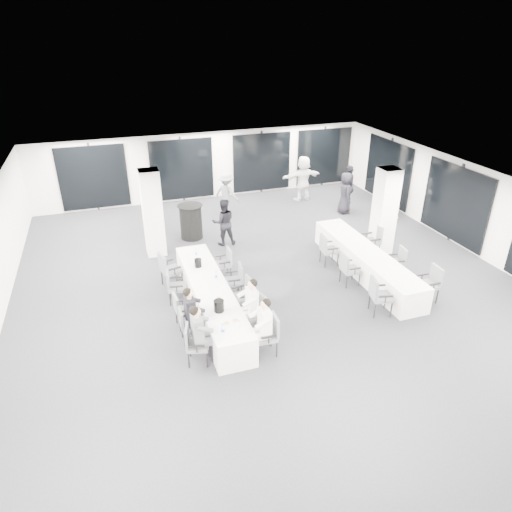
# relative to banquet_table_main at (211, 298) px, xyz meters

# --- Properties ---
(room) EXTENTS (14.04, 16.04, 2.84)m
(room) POSITION_rel_banquet_table_main_xyz_m (2.79, 1.80, 1.01)
(room) COLOR #27272C
(room) RESTS_ON ground
(column_left) EXTENTS (0.60, 0.60, 2.80)m
(column_left) POSITION_rel_banquet_table_main_xyz_m (-0.89, 3.88, 1.02)
(column_left) COLOR white
(column_left) RESTS_ON floor
(column_right) EXTENTS (0.60, 0.60, 2.80)m
(column_right) POSITION_rel_banquet_table_main_xyz_m (6.11, 1.68, 1.02)
(column_right) COLOR white
(column_right) RESTS_ON floor
(banquet_table_main) EXTENTS (0.90, 5.00, 0.75)m
(banquet_table_main) POSITION_rel_banquet_table_main_xyz_m (0.00, 0.00, 0.00)
(banquet_table_main) COLOR white
(banquet_table_main) RESTS_ON floor
(banquet_table_side) EXTENTS (0.90, 5.00, 0.75)m
(banquet_table_side) POSITION_rel_banquet_table_main_xyz_m (4.85, 0.52, 0.00)
(banquet_table_side) COLOR white
(banquet_table_side) RESTS_ON floor
(cocktail_table) EXTENTS (0.87, 0.87, 1.20)m
(cocktail_table) POSITION_rel_banquet_table_main_xyz_m (0.45, 4.74, 0.23)
(cocktail_table) COLOR black
(cocktail_table) RESTS_ON floor
(chair_main_left_near) EXTENTS (0.58, 0.60, 0.94)m
(chair_main_left_near) POSITION_rel_banquet_table_main_xyz_m (-0.83, -1.86, 0.16)
(chair_main_left_near) COLOR #53565A
(chair_main_left_near) RESTS_ON floor
(chair_main_left_second) EXTENTS (0.46, 0.51, 0.89)m
(chair_main_left_second) POSITION_rel_banquet_table_main_xyz_m (-0.83, -1.09, 0.13)
(chair_main_left_second) COLOR #53565A
(chair_main_left_second) RESTS_ON floor
(chair_main_left_mid) EXTENTS (0.49, 0.54, 0.91)m
(chair_main_left_mid) POSITION_rel_banquet_table_main_xyz_m (-0.83, -0.45, 0.15)
(chair_main_left_mid) COLOR #53565A
(chair_main_left_mid) RESTS_ON floor
(chair_main_left_fourth) EXTENTS (0.54, 0.58, 0.94)m
(chair_main_left_fourth) POSITION_rel_banquet_table_main_xyz_m (-0.83, 0.74, 0.16)
(chair_main_left_fourth) COLOR #53565A
(chair_main_left_fourth) RESTS_ON floor
(chair_main_left_far) EXTENTS (0.63, 0.66, 1.04)m
(chair_main_left_far) POSITION_rel_banquet_table_main_xyz_m (-0.84, 1.60, 0.22)
(chair_main_left_far) COLOR #53565A
(chair_main_left_far) RESTS_ON floor
(chair_main_right_near) EXTENTS (0.51, 0.57, 0.97)m
(chair_main_right_near) POSITION_rel_banquet_table_main_xyz_m (0.83, -2.08, 0.18)
(chair_main_right_near) COLOR #53565A
(chair_main_right_near) RESTS_ON floor
(chair_main_right_second) EXTENTS (0.60, 0.63, 0.98)m
(chair_main_right_second) POSITION_rel_banquet_table_main_xyz_m (0.83, -1.16, 0.19)
(chair_main_right_second) COLOR #53565A
(chair_main_right_second) RESTS_ON floor
(chair_main_right_mid) EXTENTS (0.55, 0.59, 0.96)m
(chair_main_right_mid) POSITION_rel_banquet_table_main_xyz_m (0.83, -0.31, 0.17)
(chair_main_right_mid) COLOR #53565A
(chair_main_right_mid) RESTS_ON floor
(chair_main_right_fourth) EXTENTS (0.52, 0.57, 0.94)m
(chair_main_right_fourth) POSITION_rel_banquet_table_main_xyz_m (0.83, 0.53, 0.16)
(chair_main_right_fourth) COLOR #53565A
(chair_main_right_fourth) RESTS_ON floor
(chair_main_right_far) EXTENTS (0.46, 0.52, 0.91)m
(chair_main_right_far) POSITION_rel_banquet_table_main_xyz_m (0.83, 1.63, 0.14)
(chair_main_right_far) COLOR #53565A
(chair_main_right_far) RESTS_ON floor
(chair_side_left_near) EXTENTS (0.62, 0.65, 1.02)m
(chair_side_left_near) POSITION_rel_banquet_table_main_xyz_m (4.01, -1.47, 0.21)
(chair_side_left_near) COLOR #53565A
(chair_side_left_near) RESTS_ON floor
(chair_side_left_mid) EXTENTS (0.49, 0.55, 0.95)m
(chair_side_left_mid) POSITION_rel_banquet_table_main_xyz_m (4.02, 0.09, 0.17)
(chair_side_left_mid) COLOR #53565A
(chair_side_left_mid) RESTS_ON floor
(chair_side_left_far) EXTENTS (0.53, 0.58, 0.98)m
(chair_side_left_far) POSITION_rel_banquet_table_main_xyz_m (4.02, 1.40, 0.19)
(chair_side_left_far) COLOR #53565A
(chair_side_left_far) RESTS_ON floor
(chair_side_right_near) EXTENTS (0.53, 0.59, 1.00)m
(chair_side_right_near) POSITION_rel_banquet_table_main_xyz_m (5.69, -1.36, 0.20)
(chair_side_right_near) COLOR #53565A
(chair_side_right_near) RESTS_ON floor
(chair_side_right_mid) EXTENTS (0.50, 0.54, 0.89)m
(chair_side_right_mid) POSITION_rel_banquet_table_main_xyz_m (5.68, 0.10, 0.13)
(chair_side_right_mid) COLOR #53565A
(chair_side_right_mid) RESTS_ON floor
(chair_side_right_far) EXTENTS (0.53, 0.59, 1.03)m
(chair_side_right_far) POSITION_rel_banquet_table_main_xyz_m (5.69, 1.50, 0.21)
(chair_side_right_far) COLOR #53565A
(chair_side_right_far) RESTS_ON floor
(seated_guest_a) EXTENTS (0.50, 0.38, 1.44)m
(seated_guest_a) POSITION_rel_banquet_table_main_xyz_m (-0.67, -1.89, 0.44)
(seated_guest_a) COLOR #585C60
(seated_guest_a) RESTS_ON floor
(seated_guest_b) EXTENTS (0.50, 0.38, 1.44)m
(seated_guest_b) POSITION_rel_banquet_table_main_xyz_m (-0.67, -1.09, 0.44)
(seated_guest_b) COLOR black
(seated_guest_b) RESTS_ON floor
(seated_guest_c) EXTENTS (0.50, 0.38, 1.44)m
(seated_guest_c) POSITION_rel_banquet_table_main_xyz_m (0.67, -2.08, 0.44)
(seated_guest_c) COLOR white
(seated_guest_c) RESTS_ON floor
(seated_guest_d) EXTENTS (0.50, 0.38, 1.44)m
(seated_guest_d) POSITION_rel_banquet_table_main_xyz_m (0.67, -1.18, 0.44)
(seated_guest_d) COLOR white
(seated_guest_d) RESTS_ON floor
(standing_guest_b) EXTENTS (0.92, 0.60, 1.83)m
(standing_guest_b) POSITION_rel_banquet_table_main_xyz_m (1.39, 3.86, 0.54)
(standing_guest_b) COLOR black
(standing_guest_b) RESTS_ON floor
(standing_guest_c) EXTENTS (1.25, 1.28, 1.84)m
(standing_guest_c) POSITION_rel_banquet_table_main_xyz_m (2.26, 6.63, 0.54)
(standing_guest_c) COLOR #585C60
(standing_guest_c) RESTS_ON floor
(standing_guest_d) EXTENTS (1.25, 1.38, 2.06)m
(standing_guest_d) POSITION_rel_banquet_table_main_xyz_m (6.98, 5.49, 0.65)
(standing_guest_d) COLOR black
(standing_guest_d) RESTS_ON floor
(standing_guest_e) EXTENTS (0.73, 0.99, 1.85)m
(standing_guest_e) POSITION_rel_banquet_table_main_xyz_m (6.68, 5.18, 0.55)
(standing_guest_e) COLOR black
(standing_guest_e) RESTS_ON floor
(standing_guest_f) EXTENTS (2.03, 0.96, 2.13)m
(standing_guest_f) POSITION_rel_banquet_table_main_xyz_m (5.73, 7.13, 0.69)
(standing_guest_f) COLOR white
(standing_guest_f) RESTS_ON floor
(standing_guest_g) EXTENTS (0.89, 0.86, 1.91)m
(standing_guest_g) POSITION_rel_banquet_table_main_xyz_m (-0.73, 5.99, 0.58)
(standing_guest_g) COLOR white
(standing_guest_g) RESTS_ON floor
(standing_guest_h) EXTENTS (0.93, 1.18, 2.14)m
(standing_guest_h) POSITION_rel_banquet_table_main_xyz_m (8.11, 4.23, 0.70)
(standing_guest_h) COLOR white
(standing_guest_h) RESTS_ON floor
(ice_bucket_near) EXTENTS (0.24, 0.24, 0.28)m
(ice_bucket_near) POSITION_rel_banquet_table_main_xyz_m (-0.07, -1.18, 0.51)
(ice_bucket_near) COLOR black
(ice_bucket_near) RESTS_ON banquet_table_main
(ice_bucket_far) EXTENTS (0.20, 0.20, 0.23)m
(ice_bucket_far) POSITION_rel_banquet_table_main_xyz_m (-0.07, 1.12, 0.49)
(ice_bucket_far) COLOR black
(ice_bucket_far) RESTS_ON banquet_table_main
(water_bottle_a) EXTENTS (0.08, 0.08, 0.24)m
(water_bottle_a) POSITION_rel_banquet_table_main_xyz_m (-0.22, -2.06, 0.50)
(water_bottle_a) COLOR silver
(water_bottle_a) RESTS_ON banquet_table_main
(water_bottle_b) EXTENTS (0.07, 0.07, 0.22)m
(water_bottle_b) POSITION_rel_banquet_table_main_xyz_m (0.23, 0.29, 0.48)
(water_bottle_b) COLOR silver
(water_bottle_b) RESTS_ON banquet_table_main
(water_bottle_c) EXTENTS (0.06, 0.06, 0.20)m
(water_bottle_c) POSITION_rel_banquet_table_main_xyz_m (0.02, 1.81, 0.47)
(water_bottle_c) COLOR silver
(water_bottle_c) RESTS_ON banquet_table_main
(plate_a) EXTENTS (0.20, 0.20, 0.03)m
(plate_a) POSITION_rel_banquet_table_main_xyz_m (-0.04, -1.72, 0.39)
(plate_a) COLOR white
(plate_a) RESTS_ON banquet_table_main
(plate_b) EXTENTS (0.21, 0.21, 0.03)m
(plate_b) POSITION_rel_banquet_table_main_xyz_m (0.18, -1.68, 0.39)
(plate_b) COLOR white
(plate_b) RESTS_ON banquet_table_main
(plate_c) EXTENTS (0.20, 0.20, 0.03)m
(plate_c) POSITION_rel_banquet_table_main_xyz_m (0.05, -0.66, 0.39)
(plate_c) COLOR white
(plate_c) RESTS_ON banquet_table_main
(wine_glass) EXTENTS (0.07, 0.07, 0.19)m
(wine_glass) POSITION_rel_banquet_table_main_xyz_m (0.21, -1.92, 0.51)
(wine_glass) COLOR silver
(wine_glass) RESTS_ON banquet_table_main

